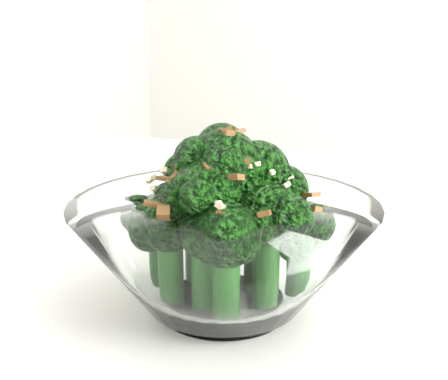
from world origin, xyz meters
The scene contains 2 objects.
table centered at (-0.09, -0.09, 0.68)m, with size 1.35×1.04×0.75m.
broccoli_dish centered at (-0.03, -0.24, 0.80)m, with size 0.22×0.22×0.14m.
Camera 1 is at (0.23, -0.63, 0.98)m, focal length 55.00 mm.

